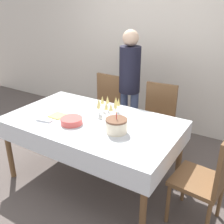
{
  "coord_description": "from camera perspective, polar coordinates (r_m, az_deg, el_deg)",
  "views": [
    {
      "loc": [
        1.49,
        -2.01,
        1.92
      ],
      "look_at": [
        0.21,
        0.06,
        0.87
      ],
      "focal_mm": 42.0,
      "sensor_mm": 36.0,
      "label": 1
    }
  ],
  "objects": [
    {
      "name": "ground_plane",
      "position": [
        3.15,
        -3.96,
        -14.24
      ],
      "size": [
        12.0,
        12.0,
        0.0
      ],
      "primitive_type": "plane",
      "color": "#564C47"
    },
    {
      "name": "person_standing",
      "position": [
        3.52,
        3.85,
        7.25
      ],
      "size": [
        0.28,
        0.28,
        1.58
      ],
      "color": "#3F4C72",
      "rests_on": "ground_plane"
    },
    {
      "name": "dining_table",
      "position": [
        2.81,
        -4.33,
        -3.64
      ],
      "size": [
        1.82,
        1.07,
        0.75
      ],
      "color": "white",
      "rests_on": "ground_plane"
    },
    {
      "name": "birthday_cake",
      "position": [
        2.48,
        0.96,
        -2.98
      ],
      "size": [
        0.21,
        0.21,
        0.21
      ],
      "color": "beige",
      "rests_on": "dining_table"
    },
    {
      "name": "fork_pile",
      "position": [
        2.82,
        -14.54,
        -1.74
      ],
      "size": [
        0.18,
        0.09,
        0.02
      ],
      "color": "silver",
      "rests_on": "dining_table"
    },
    {
      "name": "napkin_pile",
      "position": [
        2.91,
        -11.78,
        -0.78
      ],
      "size": [
        0.15,
        0.15,
        0.01
      ],
      "color": "#E0D166",
      "rests_on": "dining_table"
    },
    {
      "name": "champagne_tray",
      "position": [
        2.85,
        -0.84,
        1.24
      ],
      "size": [
        0.31,
        0.31,
        0.18
      ],
      "color": "silver",
      "rests_on": "dining_table"
    },
    {
      "name": "cake_knife",
      "position": [
        2.32,
        0.83,
        -6.9
      ],
      "size": [
        0.29,
        0.12,
        0.0
      ],
      "color": "silver",
      "rests_on": "dining_table"
    },
    {
      "name": "dining_chair_far_right",
      "position": [
        3.36,
        9.81,
        -1.44
      ],
      "size": [
        0.45,
        0.45,
        0.96
      ],
      "color": "brown",
      "rests_on": "ground_plane"
    },
    {
      "name": "dining_chair_far_left",
      "position": [
        3.7,
        -1.59,
        1.26
      ],
      "size": [
        0.44,
        0.44,
        0.96
      ],
      "color": "brown",
      "rests_on": "ground_plane"
    },
    {
      "name": "plate_stack_main",
      "position": [
        2.69,
        -8.79,
        -1.93
      ],
      "size": [
        0.22,
        0.22,
        0.06
      ],
      "color": "#CC4C47",
      "rests_on": "dining_table"
    },
    {
      "name": "wall_back",
      "position": [
        4.09,
        10.36,
        14.96
      ],
      "size": [
        8.0,
        0.05,
        2.7
      ],
      "color": "silver",
      "rests_on": "ground_plane"
    },
    {
      "name": "dining_chair_right_end",
      "position": [
        2.45,
        20.29,
        -12.93
      ],
      "size": [
        0.46,
        0.46,
        0.96
      ],
      "color": "brown",
      "rests_on": "ground_plane"
    }
  ]
}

